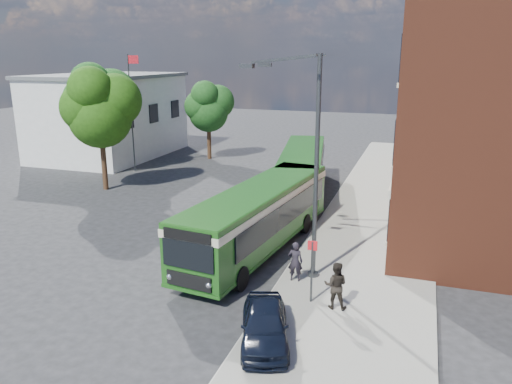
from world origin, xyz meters
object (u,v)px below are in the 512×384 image
(street_lamp, at_px, (307,165))
(parked_car, at_px, (265,324))
(bus_front, at_px, (259,213))
(bus_rear, at_px, (302,167))

(street_lamp, xyz_separation_m, parked_car, (-0.04, -5.32, -4.02))
(street_lamp, relative_size, parked_car, 2.47)
(bus_front, height_order, bus_rear, same)
(street_lamp, distance_m, parked_car, 6.67)
(bus_front, bearing_deg, bus_rear, 92.01)
(bus_rear, bearing_deg, street_lamp, -76.02)
(parked_car, bearing_deg, street_lamp, 71.49)
(bus_front, relative_size, parked_car, 3.36)
(street_lamp, bearing_deg, bus_rear, 103.98)
(street_lamp, bearing_deg, bus_front, 139.92)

